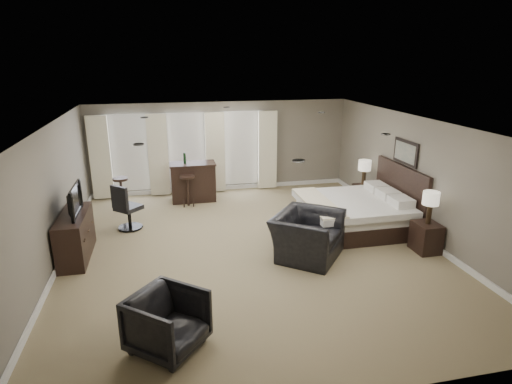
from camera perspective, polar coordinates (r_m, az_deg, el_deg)
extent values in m
cube|color=#837553|center=(8.98, -0.71, -7.55)|extent=(7.60, 8.60, 0.04)
cube|color=silver|center=(8.22, -0.77, 9.09)|extent=(7.60, 8.60, 0.04)
cube|color=slate|center=(12.58, -4.68, 6.01)|extent=(7.50, 0.04, 2.60)
cube|color=slate|center=(4.78, 9.98, -14.53)|extent=(7.50, 0.04, 2.60)
cube|color=slate|center=(8.62, -25.97, -1.23)|extent=(0.04, 8.50, 2.60)
cube|color=slate|center=(9.94, 20.96, 1.75)|extent=(0.04, 8.50, 2.60)
cube|color=silver|center=(12.46, -16.61, 4.99)|extent=(1.15, 0.04, 2.05)
cube|color=silver|center=(12.44, -9.22, 5.48)|extent=(1.15, 0.04, 2.05)
cube|color=silver|center=(12.62, -1.93, 5.87)|extent=(1.15, 0.04, 2.05)
cube|color=beige|center=(12.44, -20.06, 4.30)|extent=(0.55, 0.12, 2.30)
cube|color=beige|center=(12.32, -12.90, 4.81)|extent=(0.55, 0.12, 2.30)
cube|color=beige|center=(12.40, -5.47, 5.26)|extent=(0.55, 0.12, 2.30)
cube|color=beige|center=(12.68, 1.53, 5.60)|extent=(0.55, 0.12, 2.30)
cube|color=silver|center=(10.01, 13.21, -0.87)|extent=(2.28, 2.17, 1.45)
cube|color=black|center=(9.42, 21.72, -5.63)|extent=(0.46, 0.56, 0.61)
cube|color=black|center=(11.76, 14.00, -0.44)|extent=(0.42, 0.51, 0.55)
cube|color=beige|center=(9.20, 22.16, -1.97)|extent=(0.32, 0.32, 0.67)
cube|color=beige|center=(11.59, 14.22, 2.47)|extent=(0.33, 0.33, 0.69)
cube|color=slate|center=(10.28, 19.28, 5.01)|extent=(0.04, 0.96, 0.56)
cube|color=black|center=(9.16, -22.95, -5.43)|extent=(0.50, 1.55, 0.90)
imported|color=black|center=(8.99, -23.34, -2.39)|extent=(0.58, 1.00, 0.13)
imported|color=black|center=(8.50, 6.87, -4.84)|extent=(1.53, 1.61, 1.18)
imported|color=black|center=(6.10, -11.74, -16.31)|extent=(1.20, 1.21, 0.91)
cube|color=black|center=(11.86, -8.38, 1.36)|extent=(1.23, 0.64, 1.07)
cube|color=black|center=(11.75, -17.48, -0.10)|extent=(0.41, 0.41, 0.81)
cube|color=black|center=(11.49, -9.07, 0.18)|extent=(0.47, 0.47, 0.84)
cube|color=black|center=(10.21, -16.64, -1.86)|extent=(0.78, 0.78, 1.09)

